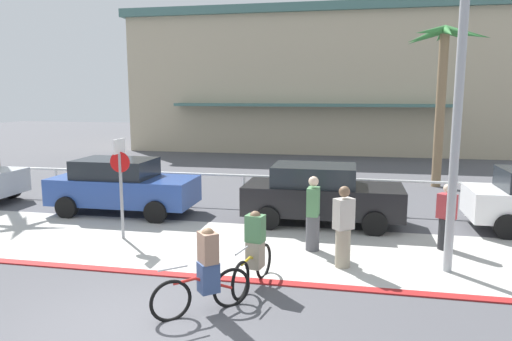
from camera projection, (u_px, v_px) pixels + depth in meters
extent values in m
plane|color=#4C4C51|center=(253.00, 196.00, 17.30)|extent=(80.00, 80.00, 0.00)
cube|color=beige|center=(205.00, 245.00, 11.69)|extent=(44.00, 4.00, 0.02)
cube|color=maroon|center=(176.00, 275.00, 9.75)|extent=(44.00, 0.24, 0.03)
cube|color=#BCAD8E|center=(315.00, 86.00, 32.64)|extent=(22.89, 9.42, 8.33)
cube|color=#47706B|center=(316.00, 19.00, 31.93)|extent=(23.49, 10.02, 0.50)
cube|color=#47706B|center=(308.00, 105.00, 27.78)|extent=(16.03, 1.20, 0.16)
cylinder|color=white|center=(244.00, 176.00, 15.69)|extent=(23.01, 0.08, 0.08)
cylinder|color=white|center=(0.00, 181.00, 17.58)|extent=(0.08, 0.08, 1.00)
cylinder|color=white|center=(57.00, 183.00, 17.12)|extent=(0.08, 0.08, 1.00)
cylinder|color=white|center=(116.00, 185.00, 16.67)|extent=(0.08, 0.08, 1.00)
cylinder|color=white|center=(178.00, 188.00, 16.22)|extent=(0.08, 0.08, 1.00)
cylinder|color=white|center=(244.00, 191.00, 15.77)|extent=(0.08, 0.08, 1.00)
cylinder|color=white|center=(314.00, 193.00, 15.32)|extent=(0.08, 0.08, 1.00)
cylinder|color=white|center=(388.00, 197.00, 14.86)|extent=(0.08, 0.08, 1.00)
cylinder|color=white|center=(467.00, 200.00, 14.41)|extent=(0.08, 0.08, 1.00)
cylinder|color=gray|center=(121.00, 197.00, 12.03)|extent=(0.08, 0.08, 2.20)
cube|color=white|center=(119.00, 146.00, 11.83)|extent=(0.04, 0.56, 0.36)
cylinder|color=red|center=(120.00, 162.00, 11.89)|extent=(0.52, 0.03, 0.52)
cylinder|color=#9EA0A5|center=(459.00, 89.00, 9.36)|extent=(0.18, 0.18, 7.50)
cylinder|color=#846B4C|center=(440.00, 110.00, 18.61)|extent=(0.36, 0.36, 6.07)
cone|color=#387F3D|center=(468.00, 34.00, 17.99)|extent=(1.72, 0.32, 0.66)
cone|color=#387F3D|center=(455.00, 34.00, 18.48)|extent=(1.14, 1.14, 0.60)
cone|color=#387F3D|center=(441.00, 36.00, 19.05)|extent=(0.32, 1.92, 0.58)
cone|color=#387F3D|center=(426.00, 37.00, 18.86)|extent=(1.48, 1.48, 0.71)
cone|color=#387F3D|center=(426.00, 36.00, 18.29)|extent=(1.45, 0.32, 0.76)
cone|color=#387F3D|center=(431.00, 31.00, 17.68)|extent=(1.47, 1.47, 0.57)
cone|color=#387F3D|center=(448.00, 32.00, 17.49)|extent=(0.32, 1.45, 0.66)
cone|color=#387F3D|center=(464.00, 33.00, 17.50)|extent=(1.42, 1.42, 0.75)
cylinder|color=black|center=(12.00, 189.00, 16.92)|extent=(0.66, 0.22, 0.66)
cube|color=#284793|center=(124.00, 190.00, 14.70)|extent=(4.40, 1.80, 0.80)
cube|color=#1E2328|center=(116.00, 168.00, 14.64)|extent=(2.29, 1.58, 0.56)
cylinder|color=black|center=(178.00, 199.00, 15.36)|extent=(0.66, 0.22, 0.66)
cylinder|color=black|center=(156.00, 212.00, 13.62)|extent=(0.66, 0.22, 0.66)
cylinder|color=black|center=(98.00, 195.00, 15.92)|extent=(0.66, 0.22, 0.66)
cylinder|color=black|center=(67.00, 207.00, 14.17)|extent=(0.66, 0.22, 0.66)
cube|color=black|center=(323.00, 199.00, 13.48)|extent=(4.40, 1.80, 0.80)
cube|color=#1E2328|center=(314.00, 175.00, 13.42)|extent=(2.29, 1.58, 0.56)
cylinder|color=black|center=(372.00, 208.00, 14.14)|extent=(0.66, 0.22, 0.66)
cylinder|color=black|center=(375.00, 224.00, 12.40)|extent=(0.66, 0.22, 0.66)
cylinder|color=black|center=(278.00, 203.00, 14.69)|extent=(0.66, 0.22, 0.66)
cylinder|color=black|center=(268.00, 218.00, 12.95)|extent=(0.66, 0.22, 0.66)
cylinder|color=black|center=(488.00, 210.00, 13.84)|extent=(0.66, 0.22, 0.66)
cylinder|color=black|center=(508.00, 227.00, 12.10)|extent=(0.66, 0.22, 0.66)
torus|color=black|center=(171.00, 301.00, 7.79)|extent=(0.59, 0.51, 0.72)
torus|color=black|center=(232.00, 288.00, 8.31)|extent=(0.59, 0.51, 0.72)
cylinder|color=red|center=(214.00, 283.00, 8.13)|extent=(0.56, 0.49, 0.35)
cylinder|color=red|center=(184.00, 281.00, 7.85)|extent=(0.32, 0.29, 0.07)
cylinder|color=red|center=(209.00, 280.00, 8.07)|extent=(0.05, 0.05, 0.44)
cylinder|color=silver|center=(173.00, 268.00, 7.72)|extent=(0.40, 0.35, 0.04)
cube|color=#384C7A|center=(208.00, 277.00, 8.06)|extent=(0.43, 0.42, 0.52)
cube|color=#93705B|center=(208.00, 247.00, 7.98)|extent=(0.42, 0.43, 0.52)
sphere|color=brown|center=(208.00, 234.00, 7.94)|extent=(0.22, 0.22, 0.22)
torus|color=black|center=(241.00, 281.00, 8.63)|extent=(0.21, 0.72, 0.72)
torus|color=black|center=(264.00, 261.00, 9.63)|extent=(0.21, 0.72, 0.72)
cylinder|color=gold|center=(257.00, 259.00, 9.30)|extent=(0.19, 0.69, 0.35)
cylinder|color=gold|center=(246.00, 261.00, 8.80)|extent=(0.13, 0.38, 0.07)
cylinder|color=gold|center=(255.00, 257.00, 9.20)|extent=(0.05, 0.05, 0.44)
cylinder|color=silver|center=(242.00, 251.00, 8.59)|extent=(0.14, 0.50, 0.04)
cube|color=gray|center=(255.00, 254.00, 9.19)|extent=(0.34, 0.37, 0.52)
cube|color=#4C7F51|center=(255.00, 228.00, 9.11)|extent=(0.39, 0.32, 0.52)
sphere|color=brown|center=(255.00, 217.00, 9.07)|extent=(0.22, 0.22, 0.22)
cylinder|color=gray|center=(343.00, 248.00, 10.13)|extent=(0.45, 0.45, 0.85)
cube|color=#B7B2A8|center=(344.00, 214.00, 10.01)|extent=(0.47, 0.46, 0.66)
sphere|color=brown|center=(344.00, 192.00, 9.94)|extent=(0.23, 0.23, 0.23)
cylinder|color=#4C4C51|center=(313.00, 233.00, 11.21)|extent=(0.34, 0.34, 0.86)
cube|color=#4C7F51|center=(313.00, 202.00, 11.09)|extent=(0.29, 0.42, 0.66)
sphere|color=beige|center=(314.00, 181.00, 11.02)|extent=(0.24, 0.24, 0.24)
cylinder|color=#232326|center=(445.00, 234.00, 11.29)|extent=(0.45, 0.45, 0.76)
cube|color=#A33338|center=(447.00, 206.00, 11.18)|extent=(0.48, 0.45, 0.59)
sphere|color=beige|center=(448.00, 189.00, 11.11)|extent=(0.21, 0.21, 0.21)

